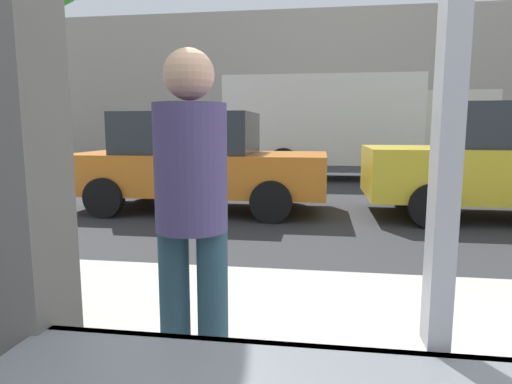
{
  "coord_description": "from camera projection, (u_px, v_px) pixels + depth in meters",
  "views": [
    {
      "loc": [
        -0.27,
        -0.92,
        1.42
      ],
      "look_at": [
        -0.74,
        2.27,
        0.95
      ],
      "focal_mm": 30.83,
      "sensor_mm": 36.0,
      "label": 1
    }
  ],
  "objects": [
    {
      "name": "ground_plane",
      "position": [
        333.0,
        199.0,
        8.9
      ],
      "size": [
        60.0,
        60.0,
        0.0
      ],
      "primitive_type": "plane",
      "color": "#2D2D30"
    },
    {
      "name": "parked_car_orange",
      "position": [
        197.0,
        161.0,
        7.59
      ],
      "size": [
        4.31,
        1.98,
        1.68
      ],
      "color": "orange",
      "rests_on": "ground"
    },
    {
      "name": "pedestrian",
      "position": [
        192.0,
        210.0,
        1.95
      ],
      "size": [
        0.32,
        0.32,
        1.63
      ],
      "color": "#254351",
      "rests_on": "sidewalk_strip"
    },
    {
      "name": "building_facade_far",
      "position": [
        328.0,
        88.0,
        18.61
      ],
      "size": [
        28.0,
        1.2,
        6.22
      ],
      "primitive_type": "cube",
      "color": "#A89E8E",
      "rests_on": "ground"
    },
    {
      "name": "sidewalk_strip",
      "position": [
        362.0,
        357.0,
        2.62
      ],
      "size": [
        16.0,
        2.8,
        0.12
      ],
      "primitive_type": "cube",
      "color": "#B2ADA3",
      "rests_on": "ground"
    },
    {
      "name": "box_truck",
      "position": [
        348.0,
        123.0,
        12.23
      ],
      "size": [
        6.92,
        2.44,
        2.79
      ],
      "color": "silver",
      "rests_on": "ground"
    }
  ]
}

